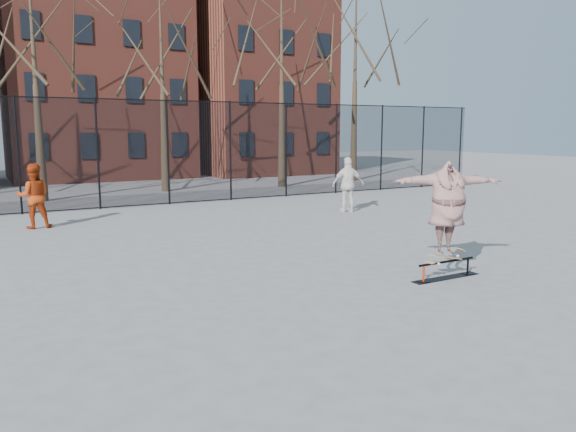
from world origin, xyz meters
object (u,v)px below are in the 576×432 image
skater (448,211)px  bystander_red (34,196)px  skateboard (445,258)px  bystander_white (348,185)px  skate_rail (446,271)px

skater → bystander_red: 11.93m
skateboard → skater: 0.94m
skateboard → bystander_red: (-6.33, 10.11, 0.55)m
skateboard → bystander_white: 8.97m
bystander_red → bystander_white: size_ratio=0.98×
skateboard → skater: size_ratio=0.36×
skate_rail → bystander_white: size_ratio=0.83×
bystander_red → bystander_white: (9.92, -1.91, 0.02)m
skate_rail → bystander_red: 11.97m
skateboard → bystander_red: size_ratio=0.42×
skate_rail → bystander_red: bearing=122.2°
skate_rail → skater: (-0.04, 0.00, 1.20)m
skate_rail → skater: size_ratio=0.73×
bystander_white → skate_rail: bearing=86.5°
skate_rail → bystander_red: size_ratio=0.84×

